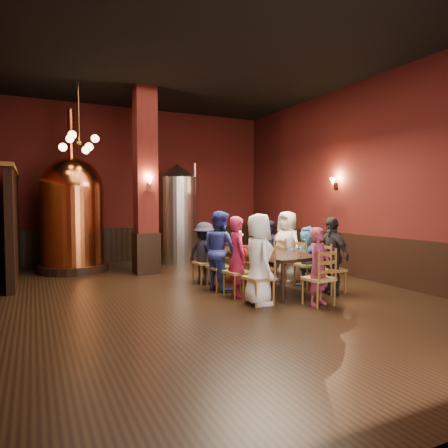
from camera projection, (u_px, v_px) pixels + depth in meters
name	position (u px, v px, depth m)	size (l,w,h in m)	color
room	(201.00, 175.00, 7.32)	(10.00, 10.02, 4.50)	black
wainscot_right	(361.00, 256.00, 9.13)	(0.08, 9.90, 1.00)	black
wainscot_back	(137.00, 244.00, 11.88)	(7.90, 0.08, 1.00)	black
column	(145.00, 181.00, 9.71)	(0.58, 0.58, 4.50)	#4B1110
partition	(13.00, 227.00, 8.88)	(0.22, 3.50, 2.40)	black
pendant_cluster	(79.00, 143.00, 9.11)	(0.90, 0.90, 1.70)	#A57226
sconce_wall	(336.00, 183.00, 9.73)	(0.20, 0.20, 0.36)	black
sconce_column	(149.00, 183.00, 9.45)	(0.20, 0.20, 0.36)	black
dining_table	(265.00, 254.00, 8.06)	(1.18, 2.47, 0.75)	black
chair_0	(258.00, 278.00, 6.78)	(0.46, 0.46, 0.92)	brown
person_0	(259.00, 259.00, 6.76)	(0.76, 0.49, 1.55)	white
chair_1	(238.00, 272.00, 7.36)	(0.46, 0.46, 0.92)	brown
person_1	(238.00, 257.00, 7.34)	(0.54, 0.36, 1.48)	#BF2050
chair_2	(220.00, 267.00, 7.93)	(0.46, 0.46, 0.92)	brown
person_2	(220.00, 250.00, 7.91)	(0.77, 0.38, 1.57)	navy
chair_3	(204.00, 262.00, 8.51)	(0.46, 0.46, 0.92)	brown
person_3	(204.00, 253.00, 8.49)	(0.85, 0.49, 1.32)	#201D2C
chair_4	(331.00, 269.00, 7.63)	(0.46, 0.46, 0.92)	brown
person_4	(332.00, 255.00, 7.62)	(0.86, 0.36, 1.46)	black
chair_5	(307.00, 265.00, 8.21)	(0.46, 0.46, 0.92)	brown
person_5	(308.00, 256.00, 8.20)	(1.17, 0.37, 1.26)	teal
chair_6	(287.00, 260.00, 8.78)	(0.46, 0.46, 0.92)	brown
person_6	(287.00, 246.00, 8.76)	(0.76, 0.49, 1.55)	beige
chair_7	(269.00, 257.00, 9.36)	(0.46, 0.46, 0.92)	brown
person_7	(269.00, 248.00, 9.35)	(0.64, 0.32, 1.32)	#1C1D38
chair_8	(319.00, 278.00, 6.73)	(0.46, 0.46, 0.92)	brown
person_8	(319.00, 266.00, 6.72)	(0.48, 0.32, 1.32)	maroon
copper_kettle	(72.00, 213.00, 10.03)	(1.71, 1.71, 4.04)	black
steel_vessel	(177.00, 214.00, 11.46)	(1.56, 1.56, 2.84)	#B2B2B7
rose_vase	(239.00, 236.00, 8.91)	(0.22, 0.22, 0.37)	white
wine_glass_0	(253.00, 246.00, 8.33)	(0.07, 0.07, 0.17)	white
wine_glass_1	(300.00, 252.00, 7.26)	(0.07, 0.07, 0.17)	white
wine_glass_2	(250.00, 245.00, 8.50)	(0.07, 0.07, 0.17)	white
wine_glass_3	(260.00, 244.00, 8.60)	(0.07, 0.07, 0.17)	white
wine_glass_4	(265.00, 247.00, 8.06)	(0.07, 0.07, 0.17)	white
wine_glass_5	(300.00, 251.00, 7.36)	(0.07, 0.07, 0.17)	white
wine_glass_6	(259.00, 250.00, 7.61)	(0.07, 0.07, 0.17)	white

